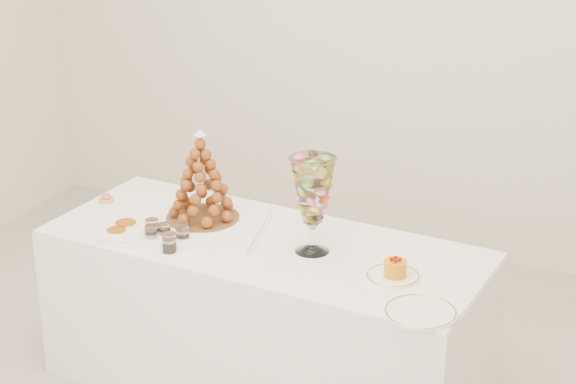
% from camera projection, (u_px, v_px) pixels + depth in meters
% --- Properties ---
extents(buffet_table, '(1.85, 0.84, 0.69)m').
position_uv_depth(buffet_table, '(265.00, 316.00, 4.00)').
color(buffet_table, white).
rests_on(buffet_table, ground).
extents(lace_tray, '(0.70, 0.59, 0.02)m').
position_uv_depth(lace_tray, '(188.00, 226.00, 4.00)').
color(lace_tray, white).
rests_on(lace_tray, buffet_table).
extents(macaron_vase, '(0.18, 0.18, 0.39)m').
position_uv_depth(macaron_vase, '(313.00, 191.00, 3.70)').
color(macaron_vase, white).
rests_on(macaron_vase, buffet_table).
extents(cake_plate, '(0.20, 0.20, 0.01)m').
position_uv_depth(cake_plate, '(393.00, 276.00, 3.58)').
color(cake_plate, white).
rests_on(cake_plate, buffet_table).
extents(spare_plate, '(0.26, 0.26, 0.01)m').
position_uv_depth(spare_plate, '(421.00, 312.00, 3.32)').
color(spare_plate, white).
rests_on(spare_plate, buffet_table).
extents(pink_tart, '(0.06, 0.06, 0.04)m').
position_uv_depth(pink_tart, '(106.00, 199.00, 4.26)').
color(pink_tart, tan).
rests_on(pink_tart, buffet_table).
extents(verrine_a, '(0.06, 0.06, 0.07)m').
position_uv_depth(verrine_a, '(152.00, 228.00, 3.91)').
color(verrine_a, white).
rests_on(verrine_a, buffet_table).
extents(verrine_b, '(0.05, 0.05, 0.06)m').
position_uv_depth(verrine_b, '(165.00, 231.00, 3.89)').
color(verrine_b, white).
rests_on(verrine_b, buffet_table).
extents(verrine_c, '(0.06, 0.06, 0.07)m').
position_uv_depth(verrine_c, '(183.00, 233.00, 3.86)').
color(verrine_c, white).
rests_on(verrine_c, buffet_table).
extents(verrine_d, '(0.06, 0.06, 0.07)m').
position_uv_depth(verrine_d, '(151.00, 234.00, 3.86)').
color(verrine_d, white).
rests_on(verrine_d, buffet_table).
extents(verrine_e, '(0.06, 0.06, 0.08)m').
position_uv_depth(verrine_e, '(169.00, 243.00, 3.77)').
color(verrine_e, white).
rests_on(verrine_e, buffet_table).
extents(ramekin_back, '(0.10, 0.10, 0.03)m').
position_uv_depth(ramekin_back, '(126.00, 226.00, 3.98)').
color(ramekin_back, white).
rests_on(ramekin_back, buffet_table).
extents(ramekin_front, '(0.09, 0.09, 0.03)m').
position_uv_depth(ramekin_front, '(117.00, 233.00, 3.92)').
color(ramekin_front, white).
rests_on(ramekin_front, buffet_table).
extents(croquembouche, '(0.31, 0.31, 0.38)m').
position_uv_depth(croquembouche, '(201.00, 177.00, 3.98)').
color(croquembouche, brown).
rests_on(croquembouche, lace_tray).
extents(mousse_cake, '(0.09, 0.09, 0.08)m').
position_uv_depth(mousse_cake, '(395.00, 268.00, 3.56)').
color(mousse_cake, orange).
rests_on(mousse_cake, cake_plate).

